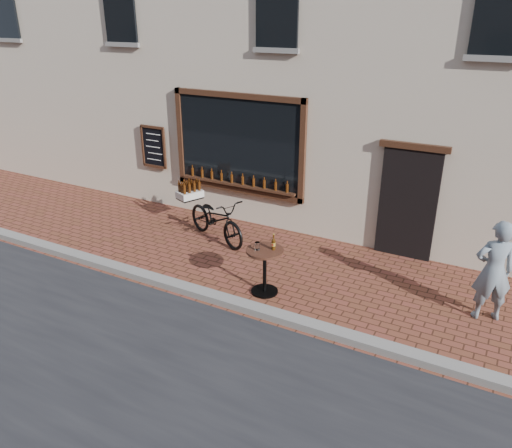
% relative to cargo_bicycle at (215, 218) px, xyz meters
% --- Properties ---
extents(ground, '(90.00, 90.00, 0.00)m').
position_rel_cargo_bicycle_xyz_m(ground, '(1.83, -2.32, -0.50)').
color(ground, brown).
rests_on(ground, ground).
extents(kerb, '(90.00, 0.25, 0.12)m').
position_rel_cargo_bicycle_xyz_m(kerb, '(1.83, -2.12, -0.44)').
color(kerb, slate).
rests_on(kerb, ground).
extents(cargo_bicycle, '(2.20, 1.36, 1.04)m').
position_rel_cargo_bicycle_xyz_m(cargo_bicycle, '(0.00, 0.00, 0.00)').
color(cargo_bicycle, black).
rests_on(cargo_bicycle, ground).
extents(bistro_table, '(0.65, 0.65, 1.12)m').
position_rel_cargo_bicycle_xyz_m(bistro_table, '(1.96, -1.47, 0.10)').
color(bistro_table, black).
rests_on(bistro_table, ground).
extents(pedestrian, '(0.73, 0.62, 1.69)m').
position_rel_cargo_bicycle_xyz_m(pedestrian, '(5.45, -0.47, 0.35)').
color(pedestrian, slate).
rests_on(pedestrian, ground).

